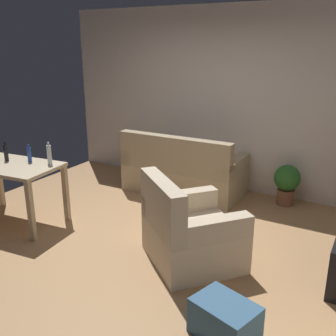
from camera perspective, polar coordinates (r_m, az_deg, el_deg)
name	(u,v)px	position (r m, az deg, el deg)	size (l,w,h in m)	color
ground_plane	(139,241)	(4.57, -4.28, -10.61)	(5.20, 4.40, 0.02)	tan
wall_rear	(218,99)	(6.02, 7.34, 9.94)	(5.20, 0.10, 2.70)	silver
couch	(182,173)	(5.83, 2.13, -0.74)	(1.74, 0.84, 0.92)	tan
desk	(11,173)	(5.14, -22.03, -0.64)	(1.26, 0.82, 0.76)	#C6B28E
potted_plant	(287,182)	(5.63, 17.00, -1.97)	(0.36, 0.36, 0.57)	brown
armchair	(188,233)	(4.02, 3.00, -9.44)	(1.23, 1.22, 0.92)	beige
storage_box	(225,320)	(3.21, 8.30, -21.16)	(0.48, 0.34, 0.30)	#386084
bottle_dark	(6,152)	(5.25, -22.66, 2.15)	(0.05, 0.05, 0.25)	black
bottle_blue	(29,154)	(5.09, -19.64, 1.89)	(0.05, 0.05, 0.22)	#2347A3
bottle_clear	(49,154)	(4.91, -17.00, 1.92)	(0.06, 0.06, 0.27)	silver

